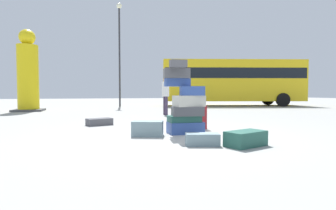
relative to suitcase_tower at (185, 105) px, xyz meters
name	(u,v)px	position (x,y,z in m)	size (l,w,h in m)	color
ground_plane	(172,135)	(-0.34, -0.18, -0.64)	(80.00, 80.00, 0.00)	#9E9E99
suitcase_tower	(185,105)	(0.00, 0.00, 0.00)	(0.94, 0.68, 1.59)	#334F99
suitcase_slate_foreground_near	(148,129)	(-0.87, -0.12, -0.48)	(0.63, 0.37, 0.32)	gray
suitcase_teal_left_side	(246,139)	(0.52, -1.62, -0.51)	(0.71, 0.38, 0.26)	#26594C
suitcase_slate_right_side	(202,139)	(-0.16, -1.35, -0.54)	(0.57, 0.28, 0.21)	gray
suitcase_charcoal_behind_tower	(99,122)	(-1.80, 2.09, -0.55)	(0.68, 0.37, 0.19)	#4C4C51
suitcase_maroon_upright_blue	(199,117)	(0.62, 0.70, -0.34)	(0.29, 0.38, 0.59)	maroon
person_bearded_onlooker	(166,92)	(0.91, 4.94, 0.30)	(0.30, 0.34, 1.59)	#3F334C
yellow_dummy_statue	(28,75)	(-5.04, 9.03, 1.15)	(1.37, 1.37, 4.04)	yellow
parked_bus	(231,80)	(7.54, 11.33, 1.19)	(10.00, 4.82, 3.15)	yellow
lamp_post	(119,41)	(-0.17, 12.74, 3.81)	(0.36, 0.36, 6.95)	#333338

